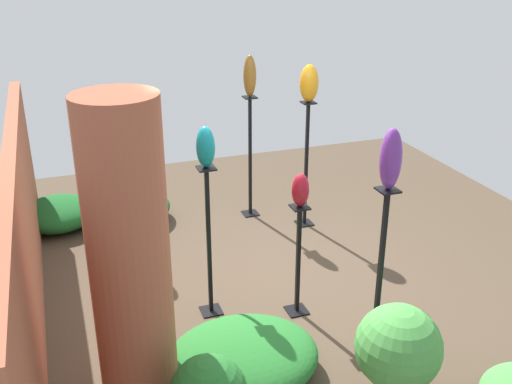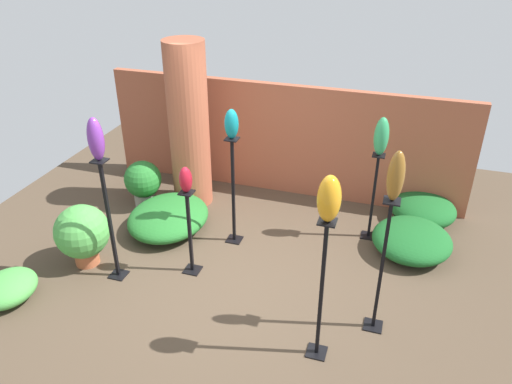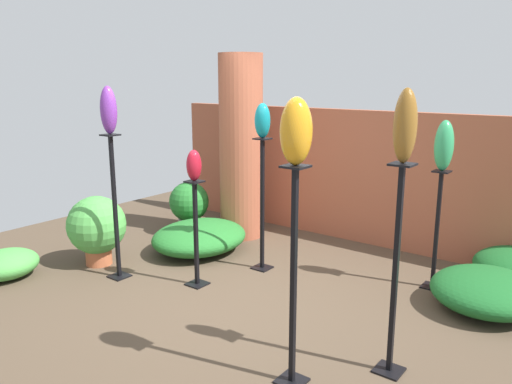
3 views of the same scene
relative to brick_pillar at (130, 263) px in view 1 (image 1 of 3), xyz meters
name	(u,v)px [view 1 (image 1 of 3)]	position (x,y,z in m)	size (l,w,h in m)	color
ground_plane	(265,288)	(1.20, -1.47, -1.23)	(8.00, 8.00, 0.00)	#4C3D2D
brick_wall_back	(25,248)	(1.20, 0.76, -0.36)	(5.60, 0.12, 1.74)	#9E5138
brick_pillar	(130,263)	(0.00, 0.00, 0.00)	(0.58, 0.58, 2.45)	#9E5138
pedestal_amber	(306,170)	(2.45, -2.47, -0.49)	(0.20, 0.20, 1.59)	black
pedestal_violet	(379,283)	(-0.13, -1.99, -0.50)	(0.20, 0.20, 1.57)	black
pedestal_teal	(209,248)	(0.97, -0.83, -0.53)	(0.20, 0.20, 1.50)	black
pedestal_bronze	(250,162)	(2.96, -1.92, -0.49)	(0.20, 0.20, 1.58)	black
pedestal_jade	(115,199)	(2.71, -0.18, -0.66)	(0.20, 0.20, 1.24)	black
pedestal_ruby	(298,265)	(0.70, -1.62, -0.71)	(0.20, 0.20, 1.13)	black
art_vase_amber	(309,83)	(2.45, -2.47, 0.58)	(0.21, 0.22, 0.44)	orange
art_vase_violet	(391,159)	(-0.13, -1.99, 0.59)	(0.18, 0.17, 0.49)	#6B2D8C
art_vase_teal	(206,147)	(0.97, -0.83, 0.46)	(0.18, 0.17, 0.38)	#0F727A
art_vase_bronze	(250,76)	(2.96, -1.92, 0.60)	(0.16, 0.16, 0.50)	brown
art_vase_jade	(108,122)	(2.71, -0.18, 0.26)	(0.18, 0.20, 0.50)	#2D9356
art_vase_ruby	(300,190)	(0.70, -1.62, 0.06)	(0.15, 0.16, 0.32)	maroon
potted_plant_front_left	(398,349)	(-0.64, -1.88, -0.77)	(0.68, 0.68, 0.81)	#B25B38
foliage_bed_west	(58,213)	(3.40, 0.47, -1.04)	(0.92, 0.93, 0.37)	#195923
foliage_bed_center	(128,208)	(3.28, -0.37, -1.05)	(1.02, 1.08, 0.36)	#195923
foliage_bed_rear	(243,357)	(-0.01, -0.84, -1.04)	(1.09, 1.27, 0.37)	#236B28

